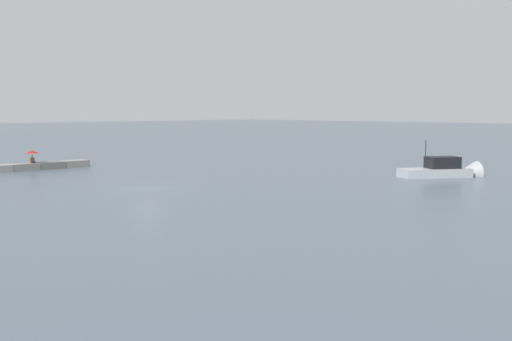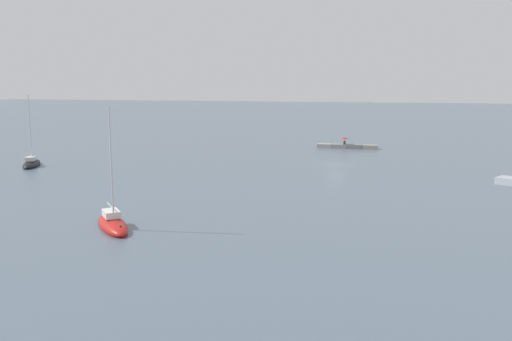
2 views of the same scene
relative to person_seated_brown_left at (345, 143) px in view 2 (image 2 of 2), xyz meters
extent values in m
plane|color=slate|center=(-0.50, 20.05, -0.96)|extent=(500.00, 500.00, 0.00)
cube|color=gray|center=(-4.57, -0.04, -0.61)|extent=(2.66, 1.71, 0.71)
cube|color=slate|center=(-1.86, -0.04, -0.61)|extent=(2.66, 1.71, 0.71)
cube|color=gray|center=(0.86, -0.04, -0.61)|extent=(2.66, 1.71, 0.71)
cube|color=gray|center=(3.57, -0.04, -0.61)|extent=(2.66, 1.71, 0.71)
cube|color=#1E2333|center=(0.01, 0.20, -0.17)|extent=(0.39, 0.44, 0.16)
cube|color=brown|center=(-0.01, -0.08, 0.01)|extent=(0.41, 0.24, 0.52)
sphere|color=tan|center=(-0.01, -0.08, 0.37)|extent=(0.22, 0.22, 0.22)
cylinder|color=black|center=(-0.01, -0.07, 0.27)|extent=(0.02, 0.02, 1.05)
cone|color=#B21E1E|center=(-0.01, -0.07, 0.87)|extent=(1.46, 1.46, 0.26)
sphere|color=black|center=(-0.01, -0.07, 1.03)|extent=(0.05, 0.05, 0.05)
ellipsoid|color=red|center=(13.62, 59.42, -0.71)|extent=(6.01, 6.65, 1.20)
cube|color=silver|center=(13.85, 59.15, 0.16)|extent=(2.17, 2.27, 0.55)
cylinder|color=silver|center=(13.26, 59.85, 4.42)|extent=(0.12, 0.12, 9.07)
cylinder|color=silver|center=(14.05, 58.91, 0.79)|extent=(1.64, 1.94, 0.09)
sphere|color=black|center=(11.56, 61.89, -0.06)|extent=(0.16, 0.16, 0.16)
ellipsoid|color=black|center=(41.21, 32.19, -0.71)|extent=(4.76, 7.14, 1.19)
cube|color=silver|center=(41.06, 32.50, 0.16)|extent=(1.91, 2.27, 0.55)
cylinder|color=silver|center=(41.45, 31.69, 4.45)|extent=(0.12, 0.12, 9.13)
cylinder|color=silver|center=(40.93, 32.79, 0.78)|extent=(1.12, 2.24, 0.09)
sphere|color=black|center=(42.57, 29.29, -0.07)|extent=(0.16, 0.16, 0.16)
camera|label=1|loc=(24.33, 57.64, 5.02)|focal=40.58mm
camera|label=2|loc=(-8.27, 98.42, 10.82)|focal=38.20mm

